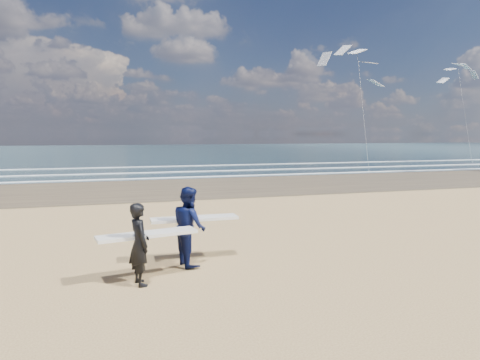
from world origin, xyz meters
name	(u,v)px	position (x,y,z in m)	size (l,w,h in m)	color
wet_sand_strip	(423,177)	(20.00, 18.00, 0.01)	(220.00, 12.00, 0.01)	brown
ocean	(230,151)	(20.00, 72.00, 0.01)	(220.00, 100.00, 0.02)	#172B32
foam_breakers	(350,167)	(20.00, 28.10, 0.05)	(220.00, 11.70, 0.05)	white
surfer_near	(141,243)	(-1.60, 0.89, 0.90)	(2.26, 1.18, 1.77)	black
surfer_far	(190,226)	(-0.35, 1.95, 0.98)	(2.20, 1.15, 1.95)	#0B133F
kite_1	(361,90)	(19.68, 26.10, 7.13)	(6.88, 4.86, 12.17)	slate
kite_5	(463,103)	(37.55, 32.67, 6.83)	(5.56, 4.71, 12.61)	slate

